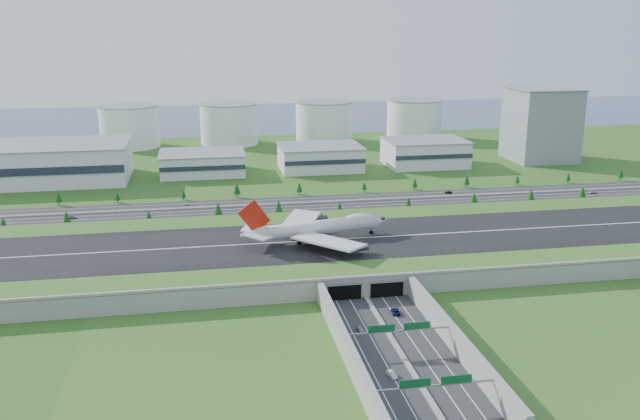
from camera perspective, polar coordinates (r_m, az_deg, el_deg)
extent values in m
plane|color=#33541A|center=(313.61, 1.66, -3.90)|extent=(1200.00, 1200.00, 0.00)
cube|color=gray|center=(312.30, 1.66, -3.21)|extent=(520.00, 100.00, 8.00)
cube|color=#2B5D20|center=(311.01, 1.67, -2.49)|extent=(520.00, 100.00, 0.16)
cube|color=black|center=(310.97, 1.67, -2.47)|extent=(520.00, 58.00, 0.12)
cube|color=silver|center=(310.94, 1.67, -2.46)|extent=(520.00, 0.90, 0.02)
cube|color=gray|center=(265.49, 3.86, -5.64)|extent=(520.00, 1.20, 1.20)
cube|color=#28282B|center=(216.32, 7.79, -13.45)|extent=(34.00, 120.00, 0.12)
cube|color=gray|center=(216.13, 7.79, -13.36)|extent=(1.60, 120.00, 0.90)
cube|color=gray|center=(218.58, 2.36, -11.82)|extent=(2.40, 100.00, 8.00)
cube|color=gray|center=(228.54, 11.47, -10.85)|extent=(2.40, 100.00, 8.00)
cube|color=black|center=(264.95, 2.08, -6.92)|extent=(13.00, 1.20, 6.00)
cube|color=black|center=(268.85, 5.65, -6.64)|extent=(13.00, 1.20, 6.00)
cylinder|color=gray|center=(223.00, 1.87, -11.37)|extent=(0.70, 0.70, 7.00)
cylinder|color=gray|center=(233.19, 11.20, -10.41)|extent=(0.70, 0.70, 7.00)
cube|color=gray|center=(225.74, 6.68, -10.07)|extent=(38.00, 0.50, 0.50)
cube|color=#0C4C23|center=(223.50, 5.20, -9.91)|extent=(9.00, 0.30, 2.40)
cube|color=#0C4C23|center=(226.76, 8.17, -9.62)|extent=(9.00, 0.30, 2.40)
cylinder|color=gray|center=(193.27, 4.12, -15.98)|extent=(0.70, 0.70, 7.00)
cylinder|color=gray|center=(204.94, 14.82, -14.52)|extent=(0.70, 0.70, 7.00)
cube|color=gray|center=(196.42, 9.69, -14.37)|extent=(38.00, 0.50, 0.50)
cube|color=#0C4C23|center=(193.86, 8.00, -14.24)|extent=(9.00, 0.30, 2.40)
cube|color=#0C4C23|center=(197.61, 11.41, -13.80)|extent=(9.00, 0.30, 2.40)
cube|color=#28282B|center=(402.90, -1.10, 0.55)|extent=(560.00, 36.00, 0.12)
cylinder|color=#3D2819|center=(390.65, -25.09, -1.30)|extent=(0.50, 0.50, 2.05)
cone|color=black|center=(389.96, -25.14, -0.93)|extent=(3.18, 3.18, 4.09)
cylinder|color=#3D2819|center=(383.40, -20.52, -1.05)|extent=(0.50, 0.50, 2.66)
cone|color=black|center=(382.50, -20.56, -0.56)|extent=(4.14, 4.14, 5.32)
cylinder|color=#3D2819|center=(377.89, -14.20, -0.81)|extent=(0.50, 0.50, 2.05)
cone|color=black|center=(377.18, -14.23, -0.43)|extent=(3.19, 3.19, 4.11)
cylinder|color=#3D2819|center=(376.73, -8.55, -0.47)|extent=(0.50, 0.50, 2.99)
cone|color=black|center=(375.71, -8.57, 0.09)|extent=(4.64, 4.64, 5.97)
cylinder|color=#3D2819|center=(378.95, -3.51, -0.24)|extent=(0.50, 0.50, 2.88)
cone|color=black|center=(377.96, -3.51, 0.30)|extent=(4.48, 4.48, 5.76)
cylinder|color=#3D2819|center=(384.44, 1.65, -0.05)|extent=(0.50, 0.50, 2.05)
cone|color=black|center=(383.74, 1.66, 0.33)|extent=(3.18, 3.18, 4.09)
cylinder|color=#3D2819|center=(394.47, 7.44, 0.25)|extent=(0.50, 0.50, 2.35)
cone|color=black|center=(393.70, 7.45, 0.67)|extent=(3.65, 3.65, 4.69)
cylinder|color=#3D2819|center=(408.10, 12.81, 0.53)|extent=(0.50, 0.50, 2.67)
cone|color=black|center=(407.25, 12.83, 1.00)|extent=(4.16, 4.16, 5.35)
cylinder|color=#3D2819|center=(423.25, 17.31, 0.76)|extent=(0.50, 0.50, 2.81)
cone|color=black|center=(422.39, 17.35, 1.23)|extent=(4.38, 4.38, 5.63)
cylinder|color=#3D2819|center=(439.45, 21.18, 0.95)|extent=(0.50, 0.50, 3.00)
cone|color=black|center=(438.56, 21.23, 1.43)|extent=(4.67, 4.67, 6.01)
cylinder|color=#3D2819|center=(427.41, -21.13, 0.54)|extent=(0.50, 0.50, 2.73)
cone|color=black|center=(426.58, -21.17, 0.99)|extent=(4.25, 4.25, 5.46)
cylinder|color=#3D2819|center=(422.22, -16.69, 0.73)|extent=(0.50, 0.50, 2.22)
cone|color=black|center=(421.54, -16.71, 1.10)|extent=(3.45, 3.45, 4.43)
cylinder|color=#3D2819|center=(419.41, -11.42, 0.97)|extent=(0.50, 0.50, 2.02)
cone|color=black|center=(418.78, -11.44, 1.31)|extent=(3.14, 3.14, 4.04)
cylinder|color=#3D2819|center=(419.66, -7.01, 1.25)|extent=(0.50, 0.50, 3.02)
cone|color=black|center=(418.73, -7.03, 1.76)|extent=(4.70, 4.70, 6.04)
cylinder|color=#3D2819|center=(423.42, -1.76, 1.46)|extent=(0.50, 0.50, 2.65)
cone|color=black|center=(422.61, -1.76, 1.91)|extent=(4.12, 4.12, 5.30)
cylinder|color=#3D2819|center=(431.35, 3.73, 1.67)|extent=(0.50, 0.50, 2.22)
cone|color=black|center=(430.68, 3.74, 2.04)|extent=(3.46, 3.46, 4.45)
cylinder|color=#3D2819|center=(440.41, 7.97, 1.86)|extent=(0.50, 0.50, 2.47)
cone|color=black|center=(439.68, 7.98, 2.26)|extent=(3.84, 3.84, 4.93)
cylinder|color=#3D2819|center=(452.42, 12.22, 2.04)|extent=(0.50, 0.50, 2.81)
cone|color=black|center=(451.61, 12.25, 2.49)|extent=(4.37, 4.37, 5.61)
cylinder|color=#3D2819|center=(466.99, 16.25, 2.15)|extent=(0.50, 0.50, 2.17)
cone|color=black|center=(466.38, 16.28, 2.48)|extent=(3.38, 3.38, 4.34)
cylinder|color=#3D2819|center=(484.16, 20.14, 2.29)|extent=(0.50, 0.50, 2.31)
cone|color=black|center=(483.54, 20.17, 2.63)|extent=(3.60, 3.60, 4.63)
cylinder|color=#3D2819|center=(504.57, 23.94, 2.43)|extent=(0.50, 0.50, 2.81)
cone|color=black|center=(503.85, 23.99, 2.83)|extent=(4.37, 4.37, 5.61)
cube|color=silver|center=(495.23, -22.73, 3.65)|extent=(120.00, 60.00, 25.00)
cube|color=silver|center=(489.00, -9.87, 3.90)|extent=(58.00, 42.00, 15.00)
cube|color=silver|center=(496.34, 0.01, 4.42)|extent=(58.00, 42.00, 17.00)
cube|color=silver|center=(516.10, 8.81, 4.78)|extent=(58.00, 42.00, 19.00)
cube|color=gray|center=(555.59, 18.10, 6.84)|extent=(46.00, 46.00, 55.00)
cylinder|color=silver|center=(608.42, -15.74, 6.77)|extent=(50.00, 50.00, 35.00)
cylinder|color=silver|center=(606.13, -7.67, 7.18)|extent=(50.00, 50.00, 35.00)
cylinder|color=silver|center=(615.69, 0.32, 7.45)|extent=(50.00, 50.00, 35.00)
cylinder|color=silver|center=(636.55, 7.93, 7.57)|extent=(50.00, 50.00, 35.00)
cube|color=#364968|center=(778.75, -5.64, 7.79)|extent=(1200.00, 260.00, 0.06)
cylinder|color=silver|center=(307.58, -0.15, -1.48)|extent=(58.19, 17.67, 6.63)
cone|color=silver|center=(319.62, 5.05, -0.88)|extent=(9.41, 8.10, 6.63)
cone|color=silver|center=(298.18, -5.73, -2.04)|extent=(11.44, 8.50, 6.63)
ellipsoid|color=silver|center=(314.24, 3.20, -0.68)|extent=(14.86, 7.79, 4.08)
cube|color=silver|center=(291.57, 0.72, -2.67)|extent=(31.08, 31.90, 1.64)
cube|color=silver|center=(322.99, -1.62, -0.84)|extent=(23.69, 33.84, 1.64)
cylinder|color=#38383D|center=(299.37, 1.59, -2.64)|extent=(5.88, 4.09, 3.11)
cylinder|color=#38383D|center=(291.83, 3.55, -3.15)|extent=(5.88, 4.09, 3.11)
cylinder|color=#38383D|center=(321.34, -0.13, -1.35)|extent=(5.88, 4.09, 3.11)
cylinder|color=#38383D|center=(333.61, 0.13, -0.71)|extent=(5.88, 4.09, 3.11)
cube|color=silver|center=(292.01, -5.18, -2.23)|extent=(12.17, 12.67, 0.62)
cube|color=silver|center=(304.39, -5.89, -1.51)|extent=(9.57, 12.79, 0.62)
cube|color=red|center=(296.16, -5.58, -0.56)|extent=(14.67, 3.76, 15.53)
cylinder|color=black|center=(319.38, 4.33, -1.90)|extent=(1.97, 0.72, 1.97)
cylinder|color=black|center=(304.87, -0.65, -2.71)|extent=(1.97, 0.72, 1.97)
cylinder|color=black|center=(310.78, -1.08, -2.36)|extent=(1.97, 0.72, 1.97)
cylinder|color=black|center=(302.85, -1.75, -2.85)|extent=(1.97, 0.72, 1.97)
cylinder|color=black|center=(308.80, -2.17, -2.48)|extent=(1.97, 0.72, 1.97)
imported|color=#9D9CA0|center=(240.43, 3.41, -9.99)|extent=(2.54, 4.59, 1.48)
imported|color=silver|center=(213.26, 6.06, -13.58)|extent=(2.66, 5.16, 1.62)
imported|color=#0D1242|center=(255.15, 6.38, -8.47)|extent=(3.25, 6.25, 1.68)
imported|color=slate|center=(395.92, -20.13, -0.58)|extent=(4.41, 1.93, 1.48)
imported|color=black|center=(433.85, 10.76, 1.48)|extent=(4.89, 3.08, 1.52)
imported|color=silver|center=(459.97, 21.97, 1.41)|extent=(5.74, 2.82, 1.57)
imported|color=white|center=(406.03, -11.29, 0.47)|extent=(4.84, 2.66, 1.33)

